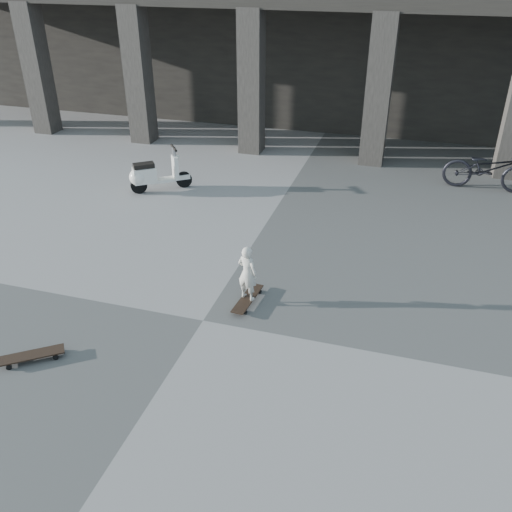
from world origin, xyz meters
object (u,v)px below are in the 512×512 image
(child, at_px, (247,273))
(skateboard_spare, at_px, (32,356))
(longboard, at_px, (248,299))
(bicycle, at_px, (488,168))
(scooter, at_px, (150,175))

(child, bearing_deg, skateboard_spare, 59.64)
(longboard, distance_m, bicycle, 7.83)
(longboard, height_order, bicycle, bicycle)
(longboard, xyz_separation_m, bicycle, (4.21, 6.59, 0.48))
(skateboard_spare, height_order, bicycle, bicycle)
(bicycle, bearing_deg, child, 148.85)
(skateboard_spare, bearing_deg, longboard, 5.61)
(longboard, distance_m, scooter, 5.56)
(skateboard_spare, bearing_deg, child, 5.61)
(child, relative_size, scooter, 0.75)
(longboard, relative_size, child, 0.98)
(scooter, bearing_deg, child, -83.89)
(child, height_order, scooter, same)
(scooter, bearing_deg, bicycle, -19.60)
(bicycle, bearing_deg, skateboard_spare, 144.19)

